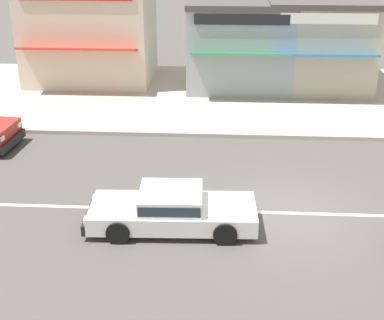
{
  "coord_description": "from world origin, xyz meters",
  "views": [
    {
      "loc": [
        -1.95,
        -13.0,
        7.38
      ],
      "look_at": [
        -2.81,
        1.64,
        0.8
      ],
      "focal_mm": 50.0,
      "sensor_mm": 36.0,
      "label": 1
    }
  ],
  "objects_px": {
    "shopfront_mid_block": "(90,29)",
    "shopfront_far_kios": "(239,41)",
    "sedan_white_2": "(172,209)",
    "shopfront_corner_warung": "(316,42)"
  },
  "relations": [
    {
      "from": "sedan_white_2",
      "to": "shopfront_far_kios",
      "type": "bearing_deg",
      "value": 81.54
    },
    {
      "from": "shopfront_far_kios",
      "to": "sedan_white_2",
      "type": "bearing_deg",
      "value": -98.46
    },
    {
      "from": "shopfront_corner_warung",
      "to": "shopfront_far_kios",
      "type": "bearing_deg",
      "value": 179.92
    },
    {
      "from": "sedan_white_2",
      "to": "shopfront_mid_block",
      "type": "height_order",
      "value": "shopfront_mid_block"
    },
    {
      "from": "sedan_white_2",
      "to": "shopfront_far_kios",
      "type": "distance_m",
      "value": 13.66
    },
    {
      "from": "shopfront_mid_block",
      "to": "shopfront_far_kios",
      "type": "relative_size",
      "value": 1.0
    },
    {
      "from": "sedan_white_2",
      "to": "shopfront_corner_warung",
      "type": "xyz_separation_m",
      "value": [
        5.6,
        13.41,
        1.65
      ]
    },
    {
      "from": "shopfront_corner_warung",
      "to": "shopfront_mid_block",
      "type": "xyz_separation_m",
      "value": [
        -10.8,
        0.29,
        0.39
      ]
    },
    {
      "from": "shopfront_mid_block",
      "to": "shopfront_far_kios",
      "type": "xyz_separation_m",
      "value": [
        7.2,
        -0.28,
        -0.43
      ]
    },
    {
      "from": "sedan_white_2",
      "to": "shopfront_mid_block",
      "type": "xyz_separation_m",
      "value": [
        -5.2,
        13.7,
        2.05
      ]
    }
  ]
}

